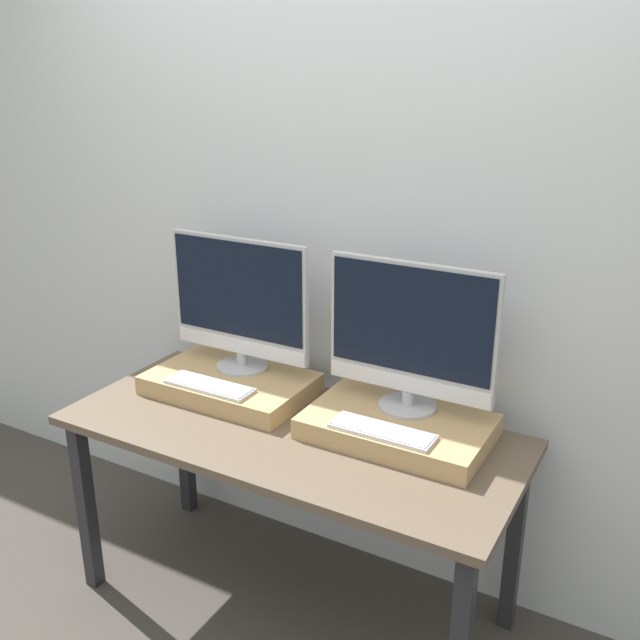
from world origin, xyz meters
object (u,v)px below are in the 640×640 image
object	(u,v)px
monitor_left	(240,302)
keyboard_left	(209,386)
keyboard_right	(382,431)
monitor_right	(411,334)

from	to	relation	value
monitor_left	keyboard_left	distance (m)	0.32
keyboard_right	keyboard_left	bearing A→B (deg)	180.00
monitor_left	monitor_right	distance (m)	0.66
keyboard_left	monitor_right	xyz separation A→B (m)	(0.66, 0.20, 0.25)
monitor_left	keyboard_right	distance (m)	0.73
monitor_left	monitor_right	xyz separation A→B (m)	(0.66, 0.00, 0.00)
monitor_left	keyboard_left	size ratio (longest dim) A/B	1.71
keyboard_left	keyboard_right	bearing A→B (deg)	0.00
monitor_left	monitor_right	world-z (taller)	same
keyboard_left	keyboard_right	distance (m)	0.66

